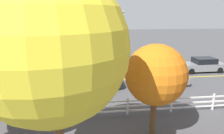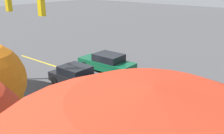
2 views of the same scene
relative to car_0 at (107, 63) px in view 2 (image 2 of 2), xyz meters
The scene contains 8 objects.
ground_plane 2.24m from the car_0, 107.51° to the left, with size 120.00×120.00×0.00m, color #444447.
lane_center_stripe 5.11m from the car_0, 156.41° to the left, with size 28.00×0.16×0.01m, color gold.
signal_assembly 8.24m from the car_0, 67.84° to the left, with size 7.25×0.38×6.76m.
car_0 is the anchor object (origin of this frame).
car_1 7.31m from the car_0, 148.63° to the left, with size 4.44×1.97×1.36m.
car_3 3.76m from the car_0, 96.30° to the left, with size 4.08×2.05×1.42m.
pedestrian 7.68m from the car_0, 58.47° to the left, with size 0.28×0.41×1.69m.
white_rail_fence 9.42m from the car_0, 112.73° to the left, with size 26.10×0.10×1.15m.
Camera 2 is at (-11.96, 12.76, 7.05)m, focal length 40.20 mm.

